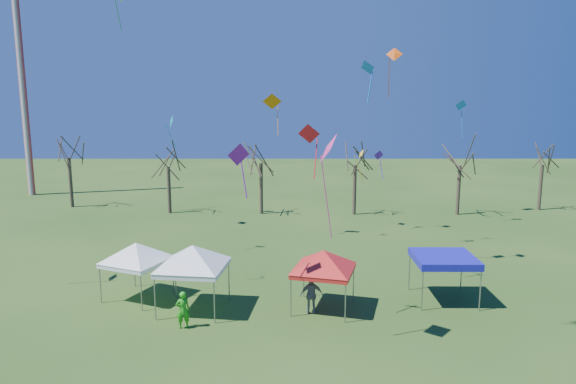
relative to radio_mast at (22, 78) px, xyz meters
name	(u,v)px	position (x,y,z in m)	size (l,w,h in m)	color
ground	(287,332)	(28.00, -34.00, -12.50)	(140.00, 140.00, 0.00)	#254817
radio_mast	(22,78)	(0.00, 0.00, 0.00)	(0.70, 0.70, 25.00)	silver
tree_0	(67,140)	(7.15, -6.62, -6.01)	(3.83, 3.83, 8.44)	#3D2D21
tree_1	(167,150)	(17.23, -9.35, -6.71)	(3.42, 3.42, 7.54)	#3D2D21
tree_2	(261,145)	(25.63, -9.62, -6.21)	(3.71, 3.71, 8.18)	#3D2D21
tree_3	(355,147)	(34.03, -9.96, -6.42)	(3.59, 3.59, 7.91)	#3D2D21
tree_4	(461,147)	(43.36, -10.00, -6.44)	(3.58, 3.58, 7.89)	#3D2D21
tree_5	(544,149)	(51.72, -7.93, -6.77)	(3.39, 3.39, 7.46)	#3D2D21
tent_white_west	(136,247)	(20.29, -30.02, -9.74)	(3.61, 3.61, 3.42)	gray
tent_white_mid	(192,250)	(23.46, -31.54, -9.46)	(4.25, 4.25, 3.77)	gray
tent_red	(324,254)	(29.78, -31.46, -9.71)	(3.78, 3.78, 3.45)	gray
tent_blue	(444,259)	(35.98, -30.27, -10.33)	(3.03, 3.03, 2.36)	gray
person_green	(183,310)	(23.34, -33.59, -11.64)	(0.62, 0.41, 1.71)	green
person_grey	(312,295)	(29.18, -31.98, -11.57)	(1.09, 0.45, 1.86)	slate
kite_13	(171,122)	(18.90, -14.89, -4.00)	(0.82, 1.10, 2.72)	#0CABC0
kite_17	(394,55)	(34.10, -25.23, 0.16)	(1.04, 0.76, 2.86)	#EE520C
kite_22	(361,155)	(33.83, -14.75, -6.61)	(0.87, 0.91, 2.77)	yellow
kite_5	(327,149)	(29.58, -35.45, -4.26)	(0.77, 1.33, 4.28)	#E63385
kite_11	(272,101)	(26.92, -18.06, -2.42)	(1.44, 1.00, 3.01)	orange
kite_12	(461,106)	(41.89, -13.73, -2.77)	(1.16, 0.88, 3.18)	blue
kite_18	(368,68)	(32.13, -28.52, -0.76)	(0.99, 1.01, 2.17)	blue
kite_1	(238,155)	(25.91, -33.27, -4.72)	(1.11, 0.91, 2.42)	purple
kite_19	(379,156)	(35.06, -15.86, -6.56)	(0.91, 0.71, 2.26)	#5A19B5
kite_27	(309,134)	(28.99, -32.78, -3.86)	(1.09, 0.78, 2.43)	red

